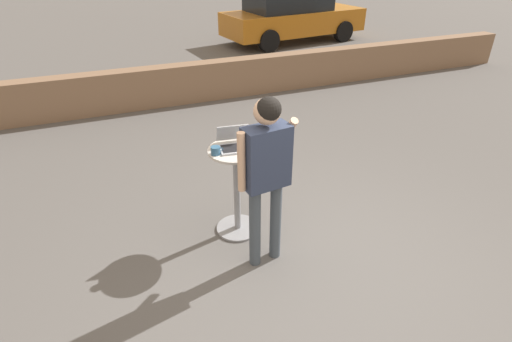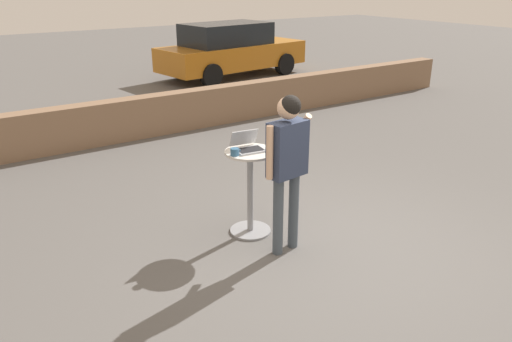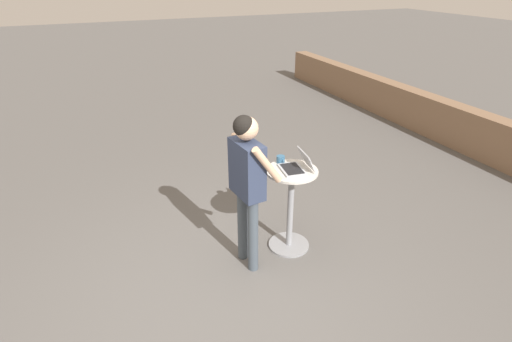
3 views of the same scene
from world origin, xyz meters
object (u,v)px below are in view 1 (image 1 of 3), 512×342
Objects in this scene: coffee_mug at (216,151)px; standing_person at (266,164)px; laptop at (235,143)px; cafe_table at (237,186)px; parked_car_near_street at (292,16)px.

standing_person reaches higher than coffee_mug.
cafe_table is at bearing -97.75° from laptop.
laptop is 2.96× the size of coffee_mug.
laptop is at bearing 20.11° from coffee_mug.
parked_car_near_street is at bearing 61.88° from standing_person.
coffee_mug is 0.03× the size of parked_car_near_street.
cafe_table is at bearing -120.16° from parked_car_near_street.
cafe_table is at bearing 7.87° from coffee_mug.
cafe_table is 0.22× the size of parked_car_near_street.
cafe_table is 9.56m from parked_car_near_street.
standing_person reaches higher than cafe_table.
parked_car_near_street reaches higher than laptop.
standing_person reaches higher than laptop.
cafe_table is 2.77× the size of laptop.
standing_person is at bearing -82.61° from laptop.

